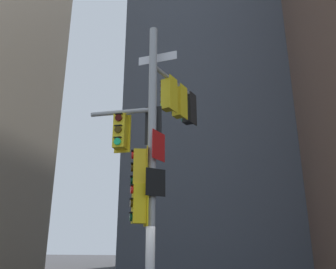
# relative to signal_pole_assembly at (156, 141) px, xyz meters

# --- Properties ---
(building_mid_block) EXTENTS (17.25, 17.25, 46.53)m
(building_mid_block) POSITION_rel_signal_pole_assembly_xyz_m (1.44, 25.75, 18.33)
(building_mid_block) COLOR #4C5460
(building_mid_block) RESTS_ON ground
(signal_pole_assembly) EXTENTS (2.89, 2.81, 8.40)m
(signal_pole_assembly) POSITION_rel_signal_pole_assembly_xyz_m (0.00, 0.00, 0.00)
(signal_pole_assembly) COLOR #9EA0A3
(signal_pole_assembly) RESTS_ON ground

